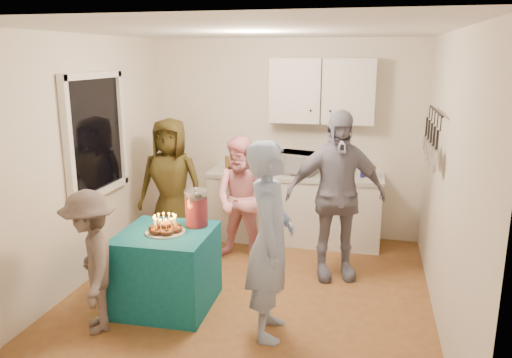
% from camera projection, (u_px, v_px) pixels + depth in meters
% --- Properties ---
extents(floor, '(4.00, 4.00, 0.00)m').
position_uv_depth(floor, '(248.00, 297.00, 5.06)').
color(floor, brown).
rests_on(floor, ground).
extents(ceiling, '(4.00, 4.00, 0.00)m').
position_uv_depth(ceiling, '(247.00, 30.00, 4.43)').
color(ceiling, white).
rests_on(ceiling, floor).
extents(back_wall, '(3.60, 3.60, 0.00)m').
position_uv_depth(back_wall, '(284.00, 139.00, 6.64)').
color(back_wall, silver).
rests_on(back_wall, floor).
extents(left_wall, '(4.00, 4.00, 0.00)m').
position_uv_depth(left_wall, '(79.00, 163.00, 5.15)').
color(left_wall, silver).
rests_on(left_wall, floor).
extents(right_wall, '(4.00, 4.00, 0.00)m').
position_uv_depth(right_wall, '(447.00, 183.00, 4.35)').
color(right_wall, silver).
rests_on(right_wall, floor).
extents(window_night, '(0.04, 1.00, 1.20)m').
position_uv_depth(window_night, '(95.00, 135.00, 5.36)').
color(window_night, black).
rests_on(window_night, left_wall).
extents(counter, '(2.20, 0.58, 0.86)m').
position_uv_depth(counter, '(294.00, 209.00, 6.52)').
color(counter, white).
rests_on(counter, floor).
extents(countertop, '(2.24, 0.62, 0.05)m').
position_uv_depth(countertop, '(295.00, 175.00, 6.41)').
color(countertop, beige).
rests_on(countertop, counter).
extents(upper_cabinet, '(1.30, 0.30, 0.80)m').
position_uv_depth(upper_cabinet, '(322.00, 91.00, 6.23)').
color(upper_cabinet, white).
rests_on(upper_cabinet, back_wall).
extents(pot_rack, '(0.12, 1.00, 0.60)m').
position_uv_depth(pot_rack, '(432.00, 136.00, 4.96)').
color(pot_rack, black).
rests_on(pot_rack, right_wall).
extents(microwave, '(0.57, 0.46, 0.28)m').
position_uv_depth(microwave, '(297.00, 163.00, 6.37)').
color(microwave, white).
rests_on(microwave, countertop).
extents(party_table, '(0.87, 0.87, 0.76)m').
position_uv_depth(party_table, '(167.00, 269.00, 4.81)').
color(party_table, '#105E6D').
rests_on(party_table, floor).
extents(donut_cake, '(0.38, 0.38, 0.18)m').
position_uv_depth(donut_cake, '(165.00, 223.00, 4.68)').
color(donut_cake, '#381C0C').
rests_on(donut_cake, party_table).
extents(punch_jar, '(0.22, 0.22, 0.34)m').
position_uv_depth(punch_jar, '(196.00, 209.00, 4.85)').
color(punch_jar, red).
rests_on(punch_jar, party_table).
extents(man_birthday, '(0.48, 0.67, 1.72)m').
position_uv_depth(man_birthday, '(270.00, 241.00, 4.21)').
color(man_birthday, '#94AAD7').
rests_on(man_birthday, floor).
extents(woman_back_left, '(0.85, 0.59, 1.65)m').
position_uv_depth(woman_back_left, '(171.00, 185.00, 6.17)').
color(woman_back_left, brown).
rests_on(woman_back_left, floor).
extents(woman_back_center, '(0.78, 0.63, 1.49)m').
position_uv_depth(woman_back_center, '(243.00, 200.00, 5.81)').
color(woman_back_center, pink).
rests_on(woman_back_center, floor).
extents(woman_back_right, '(1.17, 0.75, 1.84)m').
position_uv_depth(woman_back_right, '(336.00, 196.00, 5.34)').
color(woman_back_right, '#100F34').
rests_on(woman_back_right, floor).
extents(child_near_left, '(0.86, 0.95, 1.28)m').
position_uv_depth(child_near_left, '(91.00, 262.00, 4.33)').
color(child_near_left, '#534642').
rests_on(child_near_left, floor).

